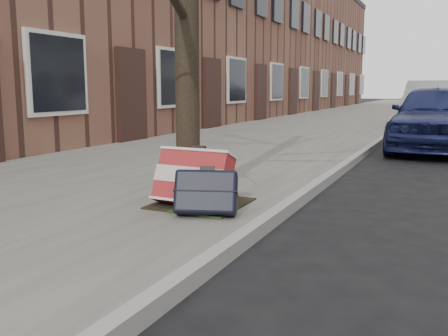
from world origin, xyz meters
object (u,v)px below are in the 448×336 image
at_px(car_near_mid, 433,105).
at_px(suitcase_navy, 206,192).
at_px(car_near_front, 437,117).
at_px(suitcase_red, 193,178).

bearing_deg(car_near_mid, suitcase_navy, -96.01).
bearing_deg(car_near_mid, car_near_front, -86.85).
bearing_deg(car_near_mid, suitcase_red, -97.34).
distance_m(suitcase_red, car_near_front, 7.01).
distance_m(car_near_front, car_near_mid, 5.48).
bearing_deg(car_near_front, car_near_mid, 94.58).
xyz_separation_m(suitcase_navy, car_near_front, (1.67, 6.98, 0.34)).
xyz_separation_m(suitcase_red, car_near_front, (1.93, 6.74, 0.28)).
relative_size(suitcase_navy, car_near_front, 0.14).
relative_size(suitcase_navy, car_near_mid, 0.12).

